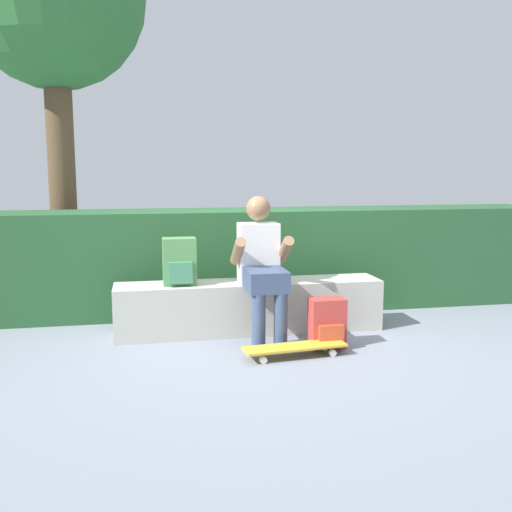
% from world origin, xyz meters
% --- Properties ---
extents(ground_plane, '(24.00, 24.00, 0.00)m').
position_xyz_m(ground_plane, '(0.00, 0.00, 0.00)').
color(ground_plane, gray).
extents(bench_main, '(2.33, 0.41, 0.45)m').
position_xyz_m(bench_main, '(0.00, 0.31, 0.22)').
color(bench_main, '#B0B1A3').
rests_on(bench_main, ground).
extents(person_skater, '(0.49, 0.62, 1.20)m').
position_xyz_m(person_skater, '(0.07, 0.11, 0.65)').
color(person_skater, white).
rests_on(person_skater, ground).
extents(skateboard_near_person, '(0.82, 0.29, 0.09)m').
position_xyz_m(skateboard_near_person, '(0.21, -0.45, 0.07)').
color(skateboard_near_person, gold).
rests_on(skateboard_near_person, ground).
extents(backpack_on_bench, '(0.28, 0.23, 0.40)m').
position_xyz_m(backpack_on_bench, '(-0.61, 0.30, 0.64)').
color(backpack_on_bench, '#51894C').
rests_on(backpack_on_bench, bench_main).
extents(backpack_on_ground, '(0.28, 0.23, 0.40)m').
position_xyz_m(backpack_on_ground, '(0.53, -0.26, 0.19)').
color(backpack_on_ground, '#B23833').
rests_on(backpack_on_ground, ground).
extents(hedge_row, '(6.03, 0.73, 1.02)m').
position_xyz_m(hedge_row, '(0.27, 1.17, 0.51)').
color(hedge_row, '#24512B').
rests_on(hedge_row, ground).
extents(tree_behind_bench, '(1.87, 1.87, 4.11)m').
position_xyz_m(tree_behind_bench, '(-1.73, 1.94, 3.11)').
color(tree_behind_bench, brown).
rests_on(tree_behind_bench, ground).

